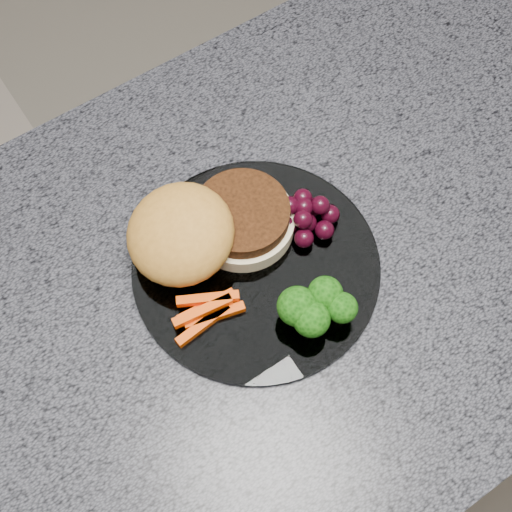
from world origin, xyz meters
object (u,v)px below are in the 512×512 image
(plate, at_px, (256,266))
(island_cabinet, at_px, (246,402))
(burger, at_px, (203,230))
(grape_bunch, at_px, (307,215))

(plate, bearing_deg, island_cabinet, -164.56)
(island_cabinet, bearing_deg, burger, 96.26)
(burger, bearing_deg, island_cabinet, -94.44)
(plate, bearing_deg, burger, 119.92)
(plate, distance_m, burger, 0.07)
(plate, relative_size, burger, 1.31)
(island_cabinet, xyz_separation_m, grape_bunch, (0.10, 0.02, 0.49))
(burger, bearing_deg, plate, -70.78)
(plate, xyz_separation_m, grape_bunch, (0.07, 0.01, 0.02))
(island_cabinet, relative_size, grape_bunch, 18.21)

